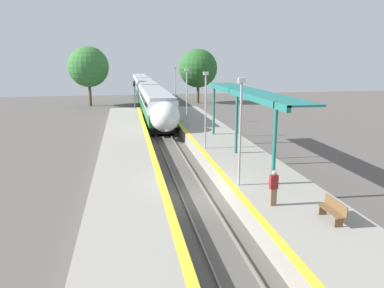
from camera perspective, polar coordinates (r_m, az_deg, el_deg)
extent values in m
plane|color=#56514C|center=(20.79, 0.46, -8.29)|extent=(120.00, 120.00, 0.00)
cube|color=slate|center=(20.66, -1.53, -8.22)|extent=(0.08, 90.00, 0.15)
cube|color=slate|center=(20.90, 2.42, -7.96)|extent=(0.08, 90.00, 0.15)
cube|color=black|center=(45.14, -5.52, 4.09)|extent=(2.52, 17.01, 0.76)
cube|color=#196633|center=(45.02, -5.55, 5.13)|extent=(2.87, 18.49, 0.89)
cube|color=#196633|center=(44.94, -5.56, 5.88)|extent=(2.88, 18.49, 0.31)
cube|color=silver|center=(44.85, -5.59, 6.93)|extent=(2.87, 18.49, 1.35)
cube|color=black|center=(44.85, -5.59, 6.85)|extent=(2.89, 17.01, 0.74)
cube|color=#9E9EA3|center=(44.77, -5.61, 7.98)|extent=(2.58, 18.49, 0.30)
cylinder|color=black|center=(38.39, -5.74, 2.28)|extent=(0.12, 0.89, 0.89)
cylinder|color=black|center=(38.53, -3.60, 2.36)|extent=(0.12, 0.89, 0.89)
cylinder|color=black|center=(40.55, -5.98, 2.85)|extent=(0.12, 0.89, 0.89)
cylinder|color=black|center=(40.68, -3.96, 2.92)|extent=(0.12, 0.89, 0.89)
cylinder|color=black|center=(49.68, -6.80, 4.70)|extent=(0.12, 0.89, 0.89)
cylinder|color=black|center=(49.79, -5.14, 4.75)|extent=(0.12, 0.89, 0.89)
cylinder|color=black|center=(51.86, -6.95, 5.04)|extent=(0.12, 0.89, 0.89)
cylinder|color=black|center=(51.96, -5.36, 5.09)|extent=(0.12, 0.89, 0.89)
ellipsoid|color=silver|center=(34.65, -4.14, 4.18)|extent=(2.75, 3.46, 2.80)
ellipsoid|color=black|center=(34.16, -4.07, 4.83)|extent=(2.01, 2.02, 1.43)
sphere|color=#F9F4CC|center=(33.55, -3.87, 2.12)|extent=(0.24, 0.24, 0.24)
cube|color=black|center=(64.22, -6.98, 6.70)|extent=(2.52, 17.01, 0.76)
cube|color=#196633|center=(64.14, -7.00, 7.43)|extent=(2.87, 18.49, 0.89)
cube|color=#196633|center=(64.09, -7.01, 7.97)|extent=(2.88, 18.49, 0.31)
cube|color=silver|center=(64.02, -7.03, 8.70)|extent=(2.87, 18.49, 1.35)
cube|color=black|center=(64.03, -7.03, 8.64)|extent=(2.89, 17.01, 0.74)
cube|color=#9E9EA3|center=(63.96, -7.05, 9.44)|extent=(2.58, 18.49, 0.30)
cylinder|color=black|center=(57.43, -7.29, 5.80)|extent=(0.12, 0.89, 0.89)
cylinder|color=black|center=(57.52, -5.85, 5.85)|extent=(0.12, 0.89, 0.89)
cylinder|color=black|center=(59.61, -7.40, 6.06)|extent=(0.12, 0.89, 0.89)
cylinder|color=black|center=(59.70, -6.02, 6.10)|extent=(0.12, 0.89, 0.89)
cylinder|color=black|center=(68.81, -7.81, 6.96)|extent=(0.12, 0.89, 0.89)
cylinder|color=black|center=(68.88, -6.60, 7.01)|extent=(0.12, 0.89, 0.89)
cylinder|color=black|center=(70.99, -7.89, 7.15)|extent=(0.12, 0.89, 0.89)
cylinder|color=black|center=(71.07, -6.72, 7.18)|extent=(0.12, 0.89, 0.89)
cube|color=black|center=(83.41, -7.77, 8.11)|extent=(2.52, 17.01, 0.76)
cube|color=#196633|center=(83.34, -7.79, 8.68)|extent=(2.87, 18.49, 0.89)
cube|color=#196633|center=(83.30, -7.80, 9.09)|extent=(2.88, 18.49, 0.31)
cube|color=silver|center=(83.25, -7.82, 9.66)|extent=(2.87, 18.49, 1.35)
cube|color=black|center=(83.25, -7.82, 9.61)|extent=(2.89, 17.01, 0.74)
cube|color=#9E9EA3|center=(83.21, -7.84, 10.22)|extent=(2.58, 18.49, 0.30)
cylinder|color=black|center=(76.59, -8.07, 7.56)|extent=(0.12, 0.89, 0.89)
cylinder|color=black|center=(76.66, -6.99, 7.60)|extent=(0.12, 0.89, 0.89)
cylinder|color=black|center=(78.78, -8.14, 7.71)|extent=(0.12, 0.89, 0.89)
cylinder|color=black|center=(78.85, -7.08, 7.74)|extent=(0.12, 0.89, 0.89)
cylinder|color=black|center=(88.01, -8.38, 8.24)|extent=(0.12, 0.89, 0.89)
cylinder|color=black|center=(88.06, -7.43, 8.28)|extent=(0.12, 0.89, 0.89)
cylinder|color=black|center=(90.20, -8.43, 8.35)|extent=(0.12, 0.89, 0.89)
cylinder|color=black|center=(90.25, -7.51, 8.39)|extent=(0.12, 0.89, 0.89)
cube|color=gray|center=(21.67, 10.85, -6.29)|extent=(4.67, 64.00, 0.96)
cube|color=yellow|center=(20.86, 5.40, -5.46)|extent=(0.40, 64.00, 0.01)
cube|color=gray|center=(20.31, -9.62, -7.56)|extent=(3.94, 64.00, 0.96)
cube|color=yellow|center=(20.22, -4.64, -6.05)|extent=(0.40, 64.00, 0.01)
cube|color=brown|center=(16.30, 21.46, -11.01)|extent=(0.36, 0.06, 0.42)
cube|color=brown|center=(17.27, 19.31, -9.45)|extent=(0.36, 0.06, 0.42)
cube|color=brown|center=(16.69, 20.42, -9.50)|extent=(0.44, 1.66, 0.03)
cube|color=brown|center=(16.71, 21.08, -8.67)|extent=(0.04, 1.66, 0.44)
cube|color=#7F6647|center=(17.60, 12.25, -7.89)|extent=(0.28, 0.20, 0.80)
cube|color=maroon|center=(17.36, 12.36, -5.66)|extent=(0.36, 0.22, 0.64)
sphere|color=tan|center=(17.23, 12.43, -4.32)|extent=(0.22, 0.22, 0.22)
cylinder|color=#59595E|center=(50.50, -8.72, 6.49)|extent=(0.14, 0.14, 3.89)
cube|color=black|center=(50.29, -8.81, 9.09)|extent=(0.28, 0.20, 0.70)
sphere|color=#1ED833|center=(50.17, -8.82, 9.27)|extent=(0.14, 0.14, 0.14)
sphere|color=#330A0A|center=(50.20, -8.80, 8.88)|extent=(0.14, 0.14, 0.14)
cylinder|color=#9E9EA3|center=(19.40, 7.35, 1.30)|extent=(0.12, 0.12, 5.38)
cube|color=silver|center=(19.04, 7.59, 9.60)|extent=(0.36, 0.20, 0.24)
cylinder|color=#9E9EA3|center=(27.43, 2.08, 4.82)|extent=(0.12, 0.12, 5.38)
cube|color=silver|center=(27.17, 2.13, 10.69)|extent=(0.36, 0.20, 0.24)
cylinder|color=#9E9EA3|center=(35.63, -0.81, 6.72)|extent=(0.12, 0.12, 5.38)
cube|color=silver|center=(35.43, -0.82, 11.24)|extent=(0.36, 0.20, 0.24)
cylinder|color=#9E9EA3|center=(43.91, -2.62, 7.90)|extent=(0.12, 0.12, 5.38)
cube|color=silver|center=(43.75, -2.66, 11.56)|extent=(0.36, 0.20, 0.24)
cylinder|color=#1E6B66|center=(20.01, 12.45, -0.38)|extent=(0.20, 0.20, 4.13)
cylinder|color=#1E6B66|center=(26.30, 6.79, 3.00)|extent=(0.20, 0.20, 4.13)
cylinder|color=#1E6B66|center=(32.79, 3.34, 5.05)|extent=(0.20, 0.20, 4.13)
cube|color=#1E6B66|center=(26.01, 6.92, 7.70)|extent=(0.24, 16.63, 0.36)
cube|color=#1E6B66|center=(26.28, 8.82, 7.96)|extent=(2.00, 16.63, 0.10)
cylinder|color=brown|center=(62.40, -15.26, 7.29)|extent=(0.44, 0.44, 3.64)
sphere|color=#337033|center=(62.15, -15.51, 11.28)|extent=(6.33, 6.33, 6.33)
cylinder|color=brown|center=(63.84, 0.92, 7.70)|extent=(0.44, 0.44, 3.28)
sphere|color=#286028|center=(63.59, 0.94, 11.46)|extent=(6.37, 6.37, 6.37)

